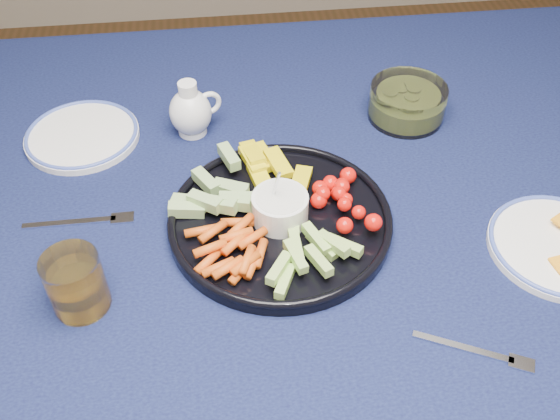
{
  "coord_description": "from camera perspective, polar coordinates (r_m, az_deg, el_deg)",
  "views": [
    {
      "loc": [
        0.04,
        -0.69,
        1.41
      ],
      "look_at": [
        0.11,
        -0.07,
        0.78
      ],
      "focal_mm": 40.0,
      "sensor_mm": 36.0,
      "label": 1
    }
  ],
  "objects": [
    {
      "name": "fork_right",
      "position": [
        0.82,
        18.07,
        -12.33
      ],
      "size": [
        0.14,
        0.08,
        0.0
      ],
      "color": "silver",
      "rests_on": "dining_table"
    },
    {
      "name": "creamer_pitcher",
      "position": [
        1.07,
        -8.14,
        8.92
      ],
      "size": [
        0.09,
        0.07,
        0.1
      ],
      "color": "white",
      "rests_on": "dining_table"
    },
    {
      "name": "side_plate_extra",
      "position": [
        1.12,
        -17.64,
        6.54
      ],
      "size": [
        0.19,
        0.19,
        0.02
      ],
      "color": "white",
      "rests_on": "dining_table"
    },
    {
      "name": "crudite_platter",
      "position": [
        0.91,
        -0.15,
        -0.57
      ],
      "size": [
        0.33,
        0.33,
        0.11
      ],
      "color": "black",
      "rests_on": "dining_table"
    },
    {
      "name": "juice_tumbler",
      "position": [
        0.84,
        -18.07,
        -6.6
      ],
      "size": [
        0.07,
        0.07,
        0.09
      ],
      "color": "silver",
      "rests_on": "dining_table"
    },
    {
      "name": "cheese_plate",
      "position": [
        0.97,
        24.19,
        -2.89
      ],
      "size": [
        0.2,
        0.2,
        0.02
      ],
      "color": "white",
      "rests_on": "dining_table"
    },
    {
      "name": "pickle_bowl",
      "position": [
        1.13,
        11.53,
        9.51
      ],
      "size": [
        0.13,
        0.13,
        0.06
      ],
      "color": "silver",
      "rests_on": "dining_table"
    },
    {
      "name": "dining_table",
      "position": [
        1.03,
        -6.81,
        -2.68
      ],
      "size": [
        1.67,
        1.07,
        0.75
      ],
      "color": "#4E311A",
      "rests_on": "ground"
    },
    {
      "name": "fork_left",
      "position": [
        0.97,
        -17.12,
        -0.99
      ],
      "size": [
        0.16,
        0.02,
        0.0
      ],
      "color": "silver",
      "rests_on": "dining_table"
    }
  ]
}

